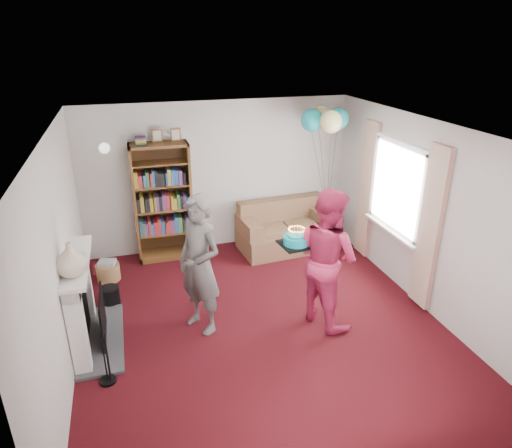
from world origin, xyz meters
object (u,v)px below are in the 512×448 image
object	(u,v)px
sofa	(284,230)
person_magenta	(327,257)
bookcase	(163,203)
birthday_cake	(296,240)
person_striped	(200,265)

from	to	relation	value
sofa	person_magenta	size ratio (longest dim) A/B	0.87
bookcase	sofa	distance (m)	2.13
bookcase	person_magenta	world-z (taller)	bookcase
bookcase	birthday_cake	bearing A→B (deg)	-58.14
person_striped	birthday_cake	xyz separation A→B (m)	(1.19, -0.12, 0.23)
bookcase	sofa	xyz separation A→B (m)	(2.02, -0.24, -0.63)
bookcase	birthday_cake	xyz separation A→B (m)	(1.42, -2.29, 0.18)
person_magenta	birthday_cake	xyz separation A→B (m)	(-0.36, 0.15, 0.22)
sofa	person_striped	world-z (taller)	person_striped
person_striped	birthday_cake	distance (m)	1.22
birthday_cake	person_magenta	bearing A→B (deg)	-22.42
sofa	bookcase	bearing A→B (deg)	168.29
sofa	person_striped	size ratio (longest dim) A/B	0.88
bookcase	birthday_cake	distance (m)	2.70
sofa	person_magenta	distance (m)	2.29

